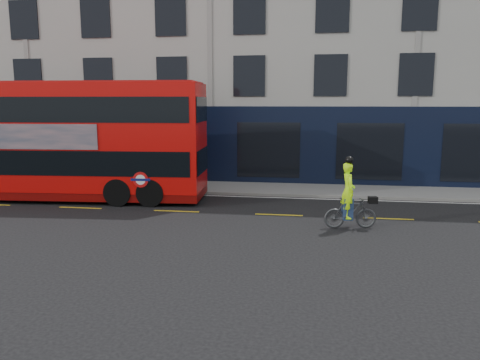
# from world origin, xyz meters

# --- Properties ---
(ground) EXTENTS (120.00, 120.00, 0.00)m
(ground) POSITION_xyz_m (0.00, 0.00, 0.00)
(ground) COLOR black
(ground) RESTS_ON ground
(pavement) EXTENTS (60.00, 3.00, 0.12)m
(pavement) POSITION_xyz_m (0.00, 6.50, 0.06)
(pavement) COLOR gray
(pavement) RESTS_ON ground
(kerb) EXTENTS (60.00, 0.12, 0.13)m
(kerb) POSITION_xyz_m (0.00, 5.00, 0.07)
(kerb) COLOR slate
(kerb) RESTS_ON ground
(building_terrace) EXTENTS (50.00, 10.07, 15.00)m
(building_terrace) POSITION_xyz_m (0.00, 12.94, 7.49)
(building_terrace) COLOR #A6A59C
(building_terrace) RESTS_ON ground
(road_edge_line) EXTENTS (58.00, 0.10, 0.01)m
(road_edge_line) POSITION_xyz_m (0.00, 4.70, 0.00)
(road_edge_line) COLOR silver
(road_edge_line) RESTS_ON ground
(lane_dashes) EXTENTS (58.00, 0.12, 0.01)m
(lane_dashes) POSITION_xyz_m (0.00, 1.50, 0.00)
(lane_dashes) COLOR gold
(lane_dashes) RESTS_ON ground
(bus) EXTENTS (12.69, 3.67, 5.06)m
(bus) POSITION_xyz_m (-5.61, 3.14, 2.59)
(bus) COLOR red
(bus) RESTS_ON ground
(cyclist) EXTENTS (1.82, 0.78, 2.45)m
(cyclist) POSITION_xyz_m (6.46, -0.04, 0.83)
(cyclist) COLOR #3F4244
(cyclist) RESTS_ON ground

